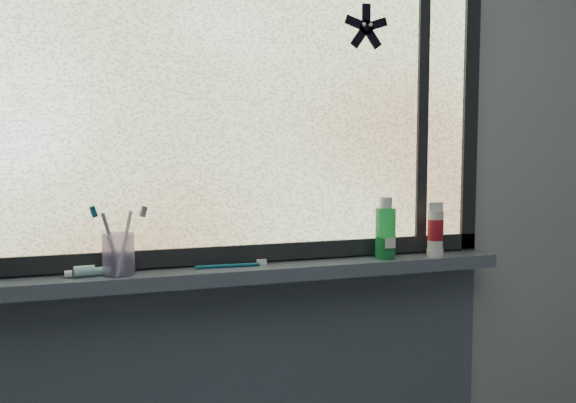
# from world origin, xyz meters

# --- Properties ---
(wall_back) EXTENTS (3.00, 0.01, 2.50)m
(wall_back) POSITION_xyz_m (0.00, 1.30, 1.25)
(wall_back) COLOR #9EA3A8
(wall_back) RESTS_ON ground
(windowsill) EXTENTS (1.62, 0.14, 0.04)m
(windowsill) POSITION_xyz_m (0.00, 1.23, 1.00)
(windowsill) COLOR #495261
(windowsill) RESTS_ON wall_back
(window_pane) EXTENTS (1.50, 0.01, 1.00)m
(window_pane) POSITION_xyz_m (0.00, 1.28, 1.53)
(window_pane) COLOR silver
(window_pane) RESTS_ON wall_back
(frame_bottom) EXTENTS (1.60, 0.03, 0.05)m
(frame_bottom) POSITION_xyz_m (0.00, 1.28, 1.05)
(frame_bottom) COLOR black
(frame_bottom) RESTS_ON windowsill
(frame_right) EXTENTS (0.05, 0.03, 1.10)m
(frame_right) POSITION_xyz_m (0.78, 1.28, 1.53)
(frame_right) COLOR black
(frame_right) RESTS_ON wall_back
(frame_mullion) EXTENTS (0.03, 0.03, 1.00)m
(frame_mullion) POSITION_xyz_m (0.60, 1.28, 1.53)
(frame_mullion) COLOR black
(frame_mullion) RESTS_ON wall_back
(starfish_sticker) EXTENTS (0.15, 0.02, 0.15)m
(starfish_sticker) POSITION_xyz_m (0.40, 1.27, 1.72)
(starfish_sticker) COLOR black
(starfish_sticker) RESTS_ON window_pane
(toothpaste_tube) EXTENTS (0.17, 0.04, 0.03)m
(toothpaste_tube) POSITION_xyz_m (-0.41, 1.23, 1.04)
(toothpaste_tube) COLOR white
(toothpaste_tube) RESTS_ON windowsill
(toothbrush_cup) EXTENTS (0.09, 0.09, 0.11)m
(toothbrush_cup) POSITION_xyz_m (-0.34, 1.22, 1.08)
(toothbrush_cup) COLOR #B8ABE2
(toothbrush_cup) RESTS_ON windowsill
(toothbrush_lying) EXTENTS (0.23, 0.03, 0.02)m
(toothbrush_lying) POSITION_xyz_m (-0.04, 1.23, 1.03)
(toothbrush_lying) COLOR #0B506B
(toothbrush_lying) RESTS_ON windowsill
(mouthwash_bottle) EXTENTS (0.06, 0.06, 0.16)m
(mouthwash_bottle) POSITION_xyz_m (0.45, 1.21, 1.11)
(mouthwash_bottle) COLOR green
(mouthwash_bottle) RESTS_ON windowsill
(cream_tube) EXTENTS (0.06, 0.06, 0.12)m
(cream_tube) POSITION_xyz_m (0.62, 1.21, 1.11)
(cream_tube) COLOR silver
(cream_tube) RESTS_ON windowsill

